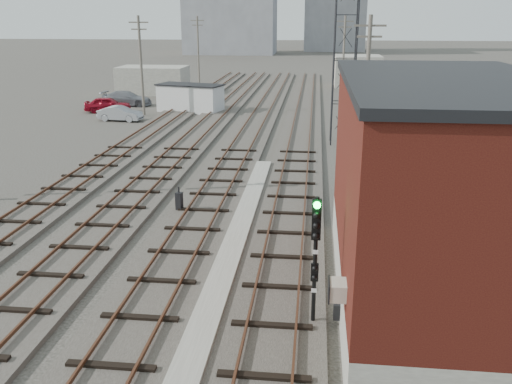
# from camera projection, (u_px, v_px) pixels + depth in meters

# --- Properties ---
(ground) EXTENTS (320.00, 320.00, 0.00)m
(ground) POSITION_uv_depth(u_px,v_px,m) (285.00, 95.00, 64.09)
(ground) COLOR #282621
(ground) RESTS_ON ground
(track_right) EXTENTS (3.20, 90.00, 0.39)m
(track_right) POSITION_uv_depth(u_px,v_px,m) (301.00, 130.00, 43.94)
(track_right) COLOR #332D28
(track_right) RESTS_ON ground
(track_mid_right) EXTENTS (3.20, 90.00, 0.39)m
(track_mid_right) POSITION_uv_depth(u_px,v_px,m) (252.00, 129.00, 44.36)
(track_mid_right) COLOR #332D28
(track_mid_right) RESTS_ON ground
(track_mid_left) EXTENTS (3.20, 90.00, 0.39)m
(track_mid_left) POSITION_uv_depth(u_px,v_px,m) (204.00, 128.00, 44.77)
(track_mid_left) COLOR #332D28
(track_mid_left) RESTS_ON ground
(track_left) EXTENTS (3.20, 90.00, 0.39)m
(track_left) POSITION_uv_depth(u_px,v_px,m) (157.00, 127.00, 45.18)
(track_left) COLOR #332D28
(track_left) RESTS_ON ground
(platform_curb) EXTENTS (0.90, 28.00, 0.26)m
(platform_curb) POSITION_uv_depth(u_px,v_px,m) (229.00, 259.00, 20.50)
(platform_curb) COLOR gray
(platform_curb) RESTS_ON ground
(brick_building) EXTENTS (6.54, 12.20, 7.22)m
(brick_building) POSITION_uv_depth(u_px,v_px,m) (440.00, 194.00, 16.81)
(brick_building) COLOR gray
(brick_building) RESTS_ON ground
(lattice_tower) EXTENTS (1.60, 1.60, 15.00)m
(lattice_tower) POSITION_uv_depth(u_px,v_px,m) (346.00, 38.00, 37.57)
(lattice_tower) COLOR black
(lattice_tower) RESTS_ON ground
(utility_pole_left_b) EXTENTS (1.80, 0.24, 9.00)m
(utility_pole_left_b) POSITION_uv_depth(u_px,v_px,m) (141.00, 63.00, 49.72)
(utility_pole_left_b) COLOR #595147
(utility_pole_left_b) RESTS_ON ground
(utility_pole_left_c) EXTENTS (1.80, 0.24, 9.00)m
(utility_pole_left_c) POSITION_uv_depth(u_px,v_px,m) (198.00, 48.00, 73.36)
(utility_pole_left_c) COLOR #595147
(utility_pole_left_c) RESTS_ON ground
(utility_pole_right_a) EXTENTS (1.80, 0.24, 9.00)m
(utility_pole_right_a) POSITION_uv_depth(u_px,v_px,m) (366.00, 90.00, 31.68)
(utility_pole_right_a) COLOR #595147
(utility_pole_right_a) RESTS_ON ground
(utility_pole_right_b) EXTENTS (1.80, 0.24, 9.00)m
(utility_pole_right_b) POSITION_uv_depth(u_px,v_px,m) (344.00, 55.00, 60.05)
(utility_pole_right_b) COLOR #595147
(utility_pole_right_b) RESTS_ON ground
(apartment_right) EXTENTS (16.00, 12.00, 26.00)m
(apartment_right) POSITION_uv_depth(u_px,v_px,m) (336.00, 0.00, 144.35)
(apartment_right) COLOR gray
(apartment_right) RESTS_ON ground
(shed_left) EXTENTS (8.00, 5.00, 3.20)m
(shed_left) POSITION_uv_depth(u_px,v_px,m) (153.00, 80.00, 65.25)
(shed_left) COLOR gray
(shed_left) RESTS_ON ground
(shed_right) EXTENTS (6.00, 6.00, 4.00)m
(shed_right) POSITION_uv_depth(u_px,v_px,m) (358.00, 71.00, 72.00)
(shed_right) COLOR gray
(shed_right) RESTS_ON ground
(signal_mast) EXTENTS (0.40, 0.41, 4.10)m
(signal_mast) POSITION_uv_depth(u_px,v_px,m) (315.00, 253.00, 15.55)
(signal_mast) COLOR gray
(signal_mast) RESTS_ON ground
(switch_stand) EXTENTS (0.34, 0.34, 1.23)m
(switch_stand) POSITION_uv_depth(u_px,v_px,m) (179.00, 202.00, 25.47)
(switch_stand) COLOR black
(switch_stand) RESTS_ON ground
(site_trailer) EXTENTS (6.85, 4.36, 2.67)m
(site_trailer) POSITION_uv_depth(u_px,v_px,m) (190.00, 98.00, 52.73)
(site_trailer) COLOR silver
(site_trailer) RESTS_ON ground
(car_red) EXTENTS (4.64, 2.63, 1.49)m
(car_red) POSITION_uv_depth(u_px,v_px,m) (108.00, 104.00, 52.66)
(car_red) COLOR maroon
(car_red) RESTS_ON ground
(car_silver) EXTENTS (4.11, 1.82, 1.31)m
(car_silver) POSITION_uv_depth(u_px,v_px,m) (120.00, 114.00, 48.22)
(car_silver) COLOR #989A9F
(car_silver) RESTS_ON ground
(car_grey) EXTENTS (5.19, 2.15, 1.50)m
(car_grey) POSITION_uv_depth(u_px,v_px,m) (127.00, 98.00, 56.51)
(car_grey) COLOR gray
(car_grey) RESTS_ON ground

